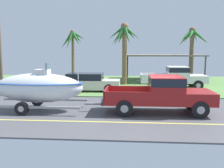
{
  "coord_description": "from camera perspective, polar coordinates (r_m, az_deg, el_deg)",
  "views": [
    {
      "loc": [
        -1.01,
        -12.23,
        3.05
      ],
      "look_at": [
        -2.08,
        1.53,
        1.22
      ],
      "focal_mm": 39.94,
      "sensor_mm": 36.0,
      "label": 1
    }
  ],
  "objects": [
    {
      "name": "ground",
      "position": [
        20.87,
        7.15,
        -0.96
      ],
      "size": [
        36.0,
        22.0,
        0.11
      ],
      "color": "#4C4C51"
    },
    {
      "name": "parked_pickup_background",
      "position": [
        21.03,
        14.6,
        1.73
      ],
      "size": [
        5.49,
        2.11,
        1.8
      ],
      "color": "silver",
      "rests_on": "ground"
    },
    {
      "name": "palm_tree_near_right",
      "position": [
        22.51,
        2.79,
        10.11
      ],
      "size": [
        3.11,
        2.86,
        5.57
      ],
      "color": "brown",
      "rests_on": "ground"
    },
    {
      "name": "parked_sedan_near",
      "position": [
        19.18,
        -5.61,
        0.38
      ],
      "size": [
        4.8,
        1.83,
        1.38
      ],
      "color": "beige",
      "rests_on": "ground"
    },
    {
      "name": "boat_on_trailer",
      "position": [
        13.33,
        -16.55,
        -0.79
      ],
      "size": [
        5.88,
        2.26,
        2.46
      ],
      "color": "gray",
      "rests_on": "ground"
    },
    {
      "name": "pickup_truck_towing",
      "position": [
        12.59,
        12.01,
        -1.9
      ],
      "size": [
        5.49,
        2.13,
        1.83
      ],
      "color": "maroon",
      "rests_on": "ground"
    },
    {
      "name": "palm_tree_near_left",
      "position": [
        25.84,
        -8.97,
        9.49
      ],
      "size": [
        2.63,
        2.69,
        5.19
      ],
      "color": "brown",
      "rests_on": "ground"
    },
    {
      "name": "palm_tree_mid",
      "position": [
        24.38,
        17.88,
        9.19
      ],
      "size": [
        2.74,
        3.23,
        5.25
      ],
      "color": "brown",
      "rests_on": "ground"
    },
    {
      "name": "carport_awning",
      "position": [
        26.22,
        11.45,
        6.37
      ],
      "size": [
        7.7,
        5.74,
        2.7
      ],
      "color": "#4C4238",
      "rests_on": "ground"
    }
  ]
}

